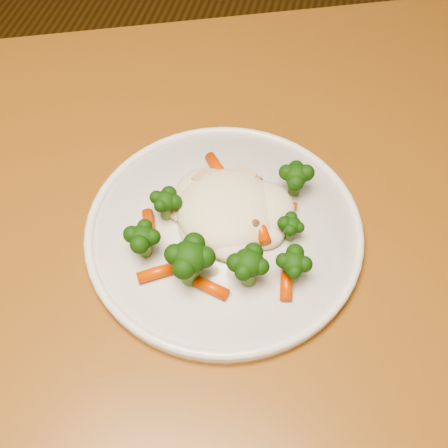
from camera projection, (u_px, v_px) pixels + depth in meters
name	position (u px, v px, depth m)	size (l,w,h in m)	color
dining_table	(322.00, 306.00, 0.65)	(1.55, 1.32, 0.75)	#975D23
plate	(224.00, 231.00, 0.59)	(0.29, 0.29, 0.01)	white
meal	(226.00, 220.00, 0.57)	(0.19, 0.19, 0.05)	#FFF2CB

